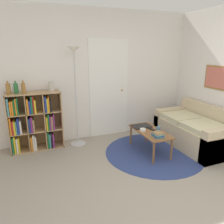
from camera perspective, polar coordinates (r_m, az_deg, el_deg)
The scene contains 17 objects.
ground_plane at distance 2.91m, azimuth 14.00°, elevation -23.50°, with size 14.00×14.00×0.00m, color gray.
wall_back at distance 4.56m, azimuth -3.62°, elevation 9.27°, with size 7.05×0.11×2.60m.
wall_right at distance 4.62m, azimuth 27.06°, elevation 7.79°, with size 0.08×5.51×2.60m.
rug at distance 4.15m, azimuth 10.86°, elevation -10.28°, with size 1.78×1.78×0.01m.
bookshelf at distance 4.29m, azimuth -19.84°, elevation -2.43°, with size 0.94×0.34×1.08m.
floor_lamp at distance 4.11m, azimuth -9.69°, elevation 10.23°, with size 0.30×0.30×1.87m.
couch at distance 4.61m, azimuth 21.16°, elevation -4.57°, with size 0.86×1.54×0.78m.
coffee_table at distance 4.03m, azimuth 9.88°, elevation -5.51°, with size 0.43×0.91×0.41m.
laptop at distance 4.19m, azimuth 7.69°, elevation -3.67°, with size 0.35×0.25×0.02m.
bowl at distance 3.97m, azimuth 8.07°, elevation -4.63°, with size 0.11×0.11×0.04m.
book_stack_on_table at distance 3.75m, azimuth 11.90°, elevation -5.81°, with size 0.16×0.19×0.08m.
cup at distance 4.03m, azimuth 12.00°, elevation -4.30°, with size 0.07×0.07×0.08m.
remote at distance 4.06m, azimuth 10.34°, elevation -4.45°, with size 0.07×0.15×0.02m.
bottle_left at distance 4.15m, azimuth -25.50°, elevation 5.52°, with size 0.08×0.08×0.23m.
bottle_middle at distance 4.14m, azimuth -23.81°, elevation 5.66°, with size 0.07×0.07×0.22m.
bottle_right at distance 4.12m, azimuth -22.12°, elevation 5.82°, with size 0.07×0.07×0.22m.
vase_on_shelf at distance 4.17m, azimuth -15.62°, elevation 6.51°, with size 0.10×0.10×0.19m.
Camera 1 is at (-1.40, -1.77, 1.83)m, focal length 35.00 mm.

